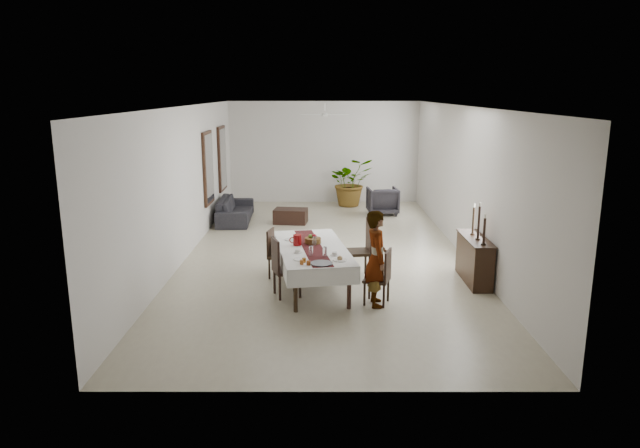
{
  "coord_description": "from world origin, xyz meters",
  "views": [
    {
      "loc": [
        -0.11,
        -12.18,
        3.51
      ],
      "look_at": [
        -0.12,
        -1.67,
        1.05
      ],
      "focal_mm": 32.0,
      "sensor_mm": 36.0,
      "label": 1
    }
  ],
  "objects_px": {
    "sideboard_body": "(474,260)",
    "woman": "(377,258)",
    "dining_table_top": "(312,249)",
    "red_pitcher": "(297,240)",
    "sofa": "(235,210)"
  },
  "relations": [
    {
      "from": "dining_table_top",
      "to": "sideboard_body",
      "type": "distance_m",
      "value": 3.07
    },
    {
      "from": "dining_table_top",
      "to": "sofa",
      "type": "relative_size",
      "value": 1.11
    },
    {
      "from": "sofa",
      "to": "sideboard_body",
      "type": "bearing_deg",
      "value": -136.52
    },
    {
      "from": "dining_table_top",
      "to": "sideboard_body",
      "type": "xyz_separation_m",
      "value": [
        3.04,
        0.33,
        -0.32
      ]
    },
    {
      "from": "sideboard_body",
      "to": "woman",
      "type": "bearing_deg",
      "value": -148.35
    },
    {
      "from": "red_pitcher",
      "to": "sideboard_body",
      "type": "bearing_deg",
      "value": 3.88
    },
    {
      "from": "woman",
      "to": "sofa",
      "type": "relative_size",
      "value": 0.74
    },
    {
      "from": "dining_table_top",
      "to": "sofa",
      "type": "height_order",
      "value": "dining_table_top"
    },
    {
      "from": "sofa",
      "to": "dining_table_top",
      "type": "bearing_deg",
      "value": -160.22
    },
    {
      "from": "dining_table_top",
      "to": "sofa",
      "type": "xyz_separation_m",
      "value": [
        -2.2,
        5.45,
        -0.41
      ]
    },
    {
      "from": "woman",
      "to": "sofa",
      "type": "distance_m",
      "value": 7.14
    },
    {
      "from": "dining_table_top",
      "to": "sofa",
      "type": "bearing_deg",
      "value": 102.72
    },
    {
      "from": "red_pitcher",
      "to": "woman",
      "type": "distance_m",
      "value": 1.67
    },
    {
      "from": "dining_table_top",
      "to": "woman",
      "type": "bearing_deg",
      "value": -48.2
    },
    {
      "from": "sideboard_body",
      "to": "dining_table_top",
      "type": "bearing_deg",
      "value": -173.74
    }
  ]
}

